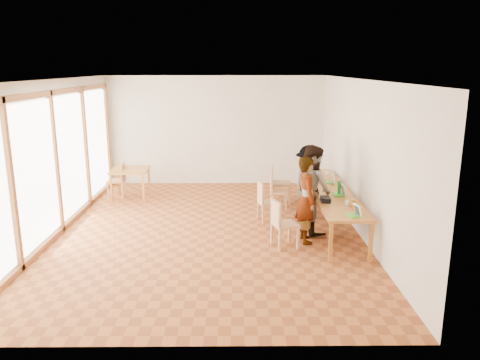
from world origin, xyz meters
name	(u,v)px	position (x,y,z in m)	size (l,w,h in m)	color
ground	(208,231)	(0.00, 0.00, 0.00)	(8.00, 8.00, 0.00)	#A75828
wall_back	(216,131)	(0.00, 4.00, 1.50)	(6.00, 0.10, 3.00)	beige
wall_front	(185,227)	(0.00, -4.00, 1.50)	(6.00, 0.10, 3.00)	beige
wall_right	(361,158)	(3.00, 0.00, 1.50)	(0.10, 8.00, 3.00)	beige
window_wall	(55,158)	(-2.96, 0.00, 1.50)	(0.10, 8.00, 3.00)	white
ceiling	(206,78)	(0.00, 0.00, 3.02)	(6.00, 8.00, 0.04)	white
communal_table	(329,192)	(2.50, 0.40, 0.70)	(0.80, 4.00, 0.75)	#BA6E29
side_table	(130,172)	(-2.09, 2.48, 0.67)	(0.90, 0.90, 0.75)	#BA6E29
chair_near	(280,219)	(1.37, -0.87, 0.55)	(0.53, 0.53, 0.48)	tan
chair_mid	(265,197)	(1.17, 0.57, 0.54)	(0.49, 0.49, 0.47)	tan
chair_far	(276,178)	(1.54, 2.02, 0.63)	(0.50, 0.50, 0.55)	tan
chair_empty	(275,187)	(1.47, 1.59, 0.49)	(0.38, 0.38, 0.43)	tan
chair_spare	(120,176)	(-2.37, 2.56, 0.55)	(0.42, 0.42, 0.47)	tan
person_near	(307,200)	(1.88, -0.57, 0.82)	(0.60, 0.39, 1.64)	gray
person_mid	(312,189)	(2.07, -0.03, 0.88)	(0.86, 0.67, 1.77)	gray
person_far	(308,182)	(2.14, 0.94, 0.80)	(1.03, 0.59, 1.59)	gray
laptop_near	(355,213)	(2.60, -1.33, 0.81)	(0.25, 0.27, 0.20)	green
laptop_mid	(341,192)	(2.64, -0.01, 0.81)	(0.24, 0.28, 0.23)	green
laptop_far	(332,180)	(2.66, 0.99, 0.81)	(0.26, 0.28, 0.21)	green
yellow_mug	(354,204)	(2.71, -0.81, 0.80)	(0.13, 0.13, 0.10)	orange
green_bottle	(339,188)	(2.62, 0.05, 0.89)	(0.07, 0.07, 0.28)	#187528
clear_glass	(347,203)	(2.61, -0.71, 0.80)	(0.07, 0.07, 0.09)	silver
condiment_cup	(328,173)	(2.74, 1.86, 0.78)	(0.08, 0.08, 0.06)	white
pink_phone	(324,184)	(2.47, 0.84, 0.76)	(0.05, 0.10, 0.01)	#DC4265
black_pouch	(325,199)	(2.25, -0.47, 0.80)	(0.16, 0.26, 0.09)	black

